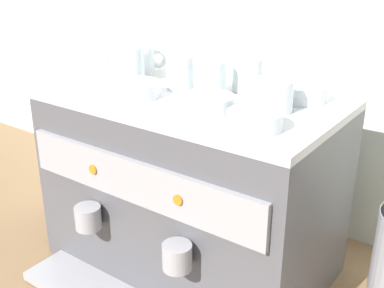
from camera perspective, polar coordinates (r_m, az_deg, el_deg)
ground_plane at (r=1.21m, az=0.00°, el=-13.57°), size 4.00×4.00×0.00m
espresso_machine at (r=1.09m, az=-0.15°, el=-4.91°), size 0.62×0.47×0.42m
ceramic_cup_0 at (r=1.02m, az=2.11°, el=7.85°), size 0.10×0.09×0.07m
ceramic_cup_1 at (r=0.93m, az=9.48°, el=5.77°), size 0.10×0.09×0.06m
ceramic_cup_2 at (r=1.22m, az=-6.04°, el=9.95°), size 0.09×0.10×0.06m
ceramic_cup_3 at (r=1.13m, az=-7.65°, el=9.36°), size 0.11×0.07×0.08m
ceramic_cup_4 at (r=1.07m, az=-1.40°, el=8.55°), size 0.07×0.09×0.07m
ceramic_cup_5 at (r=1.06m, az=6.60°, el=8.19°), size 0.07×0.10×0.07m
ceramic_bowl_0 at (r=0.83m, az=7.44°, el=2.79°), size 0.10×0.10×0.03m
ceramic_bowl_1 at (r=1.02m, az=-6.99°, el=6.42°), size 0.11×0.11×0.03m
ceramic_bowl_2 at (r=1.01m, az=13.09°, el=5.87°), size 0.09×0.09×0.03m
ceramic_bowl_3 at (r=0.89m, az=1.87°, el=4.56°), size 0.10×0.10×0.04m
milk_pitcher at (r=1.45m, az=-15.29°, el=-4.78°), size 0.10×0.10×0.13m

